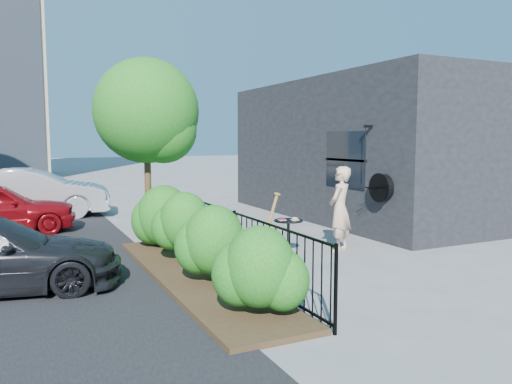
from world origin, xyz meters
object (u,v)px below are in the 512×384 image
patio_tree (150,117)px  cafe_table (288,231)px  car_silver (32,193)px  shovel (264,242)px  woman (340,209)px

patio_tree → cafe_table: 3.75m
patio_tree → car_silver: bearing=111.3°
shovel → car_silver: 9.55m
car_silver → patio_tree: bearing=-149.7°
patio_tree → car_silver: patio_tree is taller
patio_tree → cafe_table: bearing=-41.8°
patio_tree → shovel: size_ratio=2.65×
woman → car_silver: size_ratio=0.40×
woman → car_silver: 9.52m
cafe_table → car_silver: (-4.41, 7.61, 0.23)m
woman → shovel: size_ratio=1.19×
cafe_table → woman: (1.14, -0.12, 0.38)m
patio_tree → woman: (3.37, -2.11, -1.88)m
car_silver → cafe_table: bearing=-140.9°
shovel → car_silver: same height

